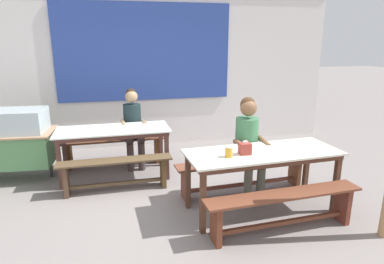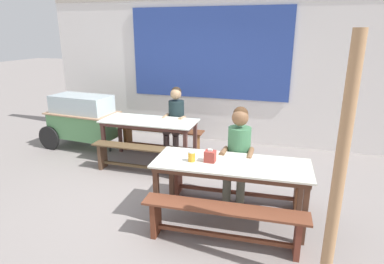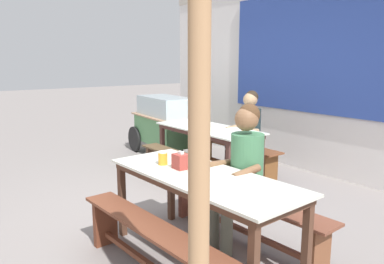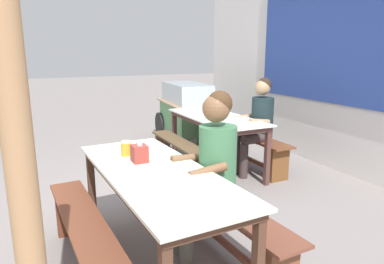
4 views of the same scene
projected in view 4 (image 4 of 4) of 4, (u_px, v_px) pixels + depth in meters
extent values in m
plane|color=gray|center=(158.00, 206.00, 3.82)|extent=(40.00, 40.00, 0.00)
cube|color=white|center=(352.00, 66.00, 4.63)|extent=(7.38, 0.12, 2.89)
cube|color=#2D4699|center=(344.00, 35.00, 4.59)|extent=(3.30, 0.03, 1.81)
cube|color=silver|center=(216.00, 117.00, 4.79)|extent=(1.70, 0.73, 0.02)
cube|color=#54332D|center=(216.00, 120.00, 4.80)|extent=(1.62, 0.67, 0.06)
cube|color=#54332D|center=(267.00, 158.00, 4.34)|extent=(0.06, 0.06, 0.69)
cube|color=#54332D|center=(226.00, 165.00, 4.09)|extent=(0.06, 0.06, 0.69)
cube|color=#54332D|center=(208.00, 133.00, 5.68)|extent=(0.06, 0.06, 0.69)
cube|color=#54332D|center=(175.00, 137.00, 5.43)|extent=(0.06, 0.06, 0.69)
cube|color=silver|center=(155.00, 172.00, 2.63)|extent=(1.91, 0.82, 0.02)
cube|color=#523324|center=(156.00, 177.00, 2.64)|extent=(1.83, 0.76, 0.06)
cube|color=#523324|center=(152.00, 181.00, 3.60)|extent=(0.06, 0.06, 0.69)
cube|color=#523324|center=(92.00, 192.00, 3.32)|extent=(0.06, 0.06, 0.69)
cube|color=brown|center=(248.00, 135.00, 5.09)|extent=(1.69, 0.34, 0.02)
cube|color=brown|center=(279.00, 165.00, 4.51)|extent=(0.06, 0.27, 0.44)
cube|color=brown|center=(222.00, 140.00, 5.78)|extent=(0.06, 0.27, 0.44)
cube|color=brown|center=(247.00, 158.00, 5.17)|extent=(1.41, 0.06, 0.04)
cube|color=brown|center=(181.00, 143.00, 4.64)|extent=(1.58, 0.27, 0.02)
cube|color=brown|center=(204.00, 176.00, 4.11)|extent=(0.06, 0.22, 0.44)
cube|color=brown|center=(163.00, 148.00, 5.28)|extent=(0.06, 0.22, 0.44)
cube|color=brown|center=(181.00, 168.00, 4.72)|extent=(1.29, 0.06, 0.04)
cube|color=brown|center=(215.00, 197.00, 2.94)|extent=(1.92, 0.39, 0.02)
cube|color=brown|center=(173.00, 189.00, 3.71)|extent=(0.07, 0.25, 0.44)
cube|color=brown|center=(214.00, 234.00, 3.02)|extent=(1.62, 0.13, 0.04)
cube|color=brown|center=(86.00, 226.00, 2.46)|extent=(1.83, 0.36, 0.03)
cube|color=brown|center=(70.00, 212.00, 3.18)|extent=(0.07, 0.23, 0.44)
cube|color=#5A965C|center=(187.00, 117.00, 6.35)|extent=(1.34, 0.74, 0.48)
cube|color=silver|center=(187.00, 94.00, 6.26)|extent=(1.21, 0.67, 0.36)
cube|color=tan|center=(187.00, 103.00, 6.30)|extent=(1.43, 0.83, 0.02)
cylinder|color=black|center=(193.00, 122.00, 7.07)|extent=(0.48, 0.09, 0.48)
cylinder|color=black|center=(159.00, 125.00, 6.83)|extent=(0.48, 0.09, 0.48)
cylinder|color=#333333|center=(199.00, 144.00, 5.90)|extent=(0.05, 0.05, 0.24)
cylinder|color=#3F3F3F|center=(204.00, 117.00, 5.56)|extent=(0.09, 0.64, 0.04)
cylinder|color=#636454|center=(177.00, 226.00, 2.91)|extent=(0.11, 0.11, 0.46)
cylinder|color=#636454|center=(186.00, 236.00, 2.75)|extent=(0.11, 0.11, 0.46)
cylinder|color=#636454|center=(195.00, 191.00, 2.91)|extent=(0.13, 0.36, 0.13)
cylinder|color=#636454|center=(205.00, 199.00, 2.75)|extent=(0.13, 0.36, 0.13)
cylinder|color=#437C53|center=(218.00, 160.00, 2.84)|extent=(0.31, 0.31, 0.56)
sphere|color=brown|center=(216.00, 109.00, 2.74)|extent=(0.22, 0.22, 0.22)
sphere|color=#4C331E|center=(220.00, 103.00, 2.74)|extent=(0.20, 0.20, 0.20)
cylinder|color=brown|center=(188.00, 158.00, 2.92)|extent=(0.07, 0.30, 0.09)
cylinder|color=brown|center=(208.00, 171.00, 2.61)|extent=(0.07, 0.31, 0.10)
cylinder|color=#413332|center=(236.00, 157.00, 4.77)|extent=(0.11, 0.11, 0.46)
cylinder|color=#413332|center=(244.00, 161.00, 4.62)|extent=(0.11, 0.11, 0.46)
cylinder|color=#413332|center=(247.00, 136.00, 4.79)|extent=(0.15, 0.39, 0.13)
cylinder|color=#413332|center=(255.00, 139.00, 4.63)|extent=(0.15, 0.39, 0.13)
cylinder|color=#1A2A2D|center=(262.00, 117.00, 4.73)|extent=(0.29, 0.29, 0.53)
sphere|color=tan|center=(262.00, 88.00, 4.63)|extent=(0.21, 0.21, 0.21)
sphere|color=#2D2319|center=(264.00, 85.00, 4.64)|extent=(0.19, 0.19, 0.19)
cylinder|color=tan|center=(244.00, 117.00, 4.80)|extent=(0.08, 0.31, 0.09)
cylinder|color=tan|center=(259.00, 122.00, 4.51)|extent=(0.08, 0.31, 0.11)
cube|color=#A03830|center=(139.00, 154.00, 2.82)|extent=(0.13, 0.12, 0.14)
cube|color=white|center=(139.00, 144.00, 2.80)|extent=(0.05, 0.04, 0.02)
cylinder|color=gold|center=(126.00, 149.00, 2.99)|extent=(0.09, 0.09, 0.11)
cylinder|color=white|center=(126.00, 142.00, 2.97)|extent=(0.08, 0.08, 0.02)
cylinder|color=tan|center=(23.00, 192.00, 1.24)|extent=(0.11, 0.11, 2.31)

